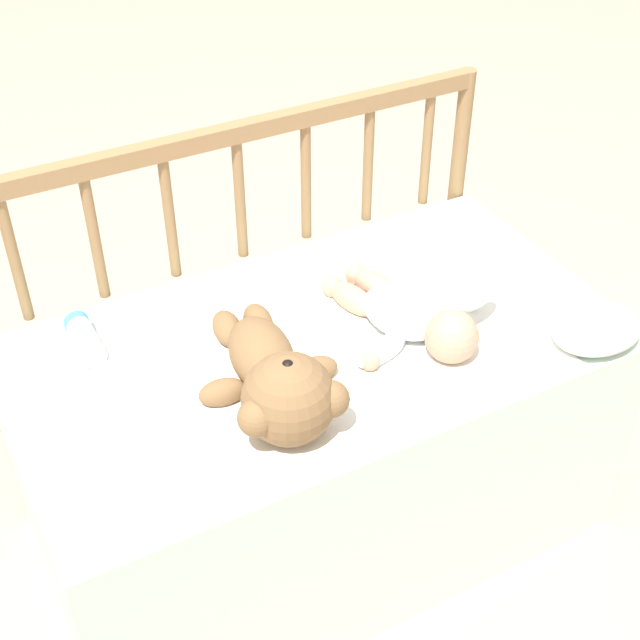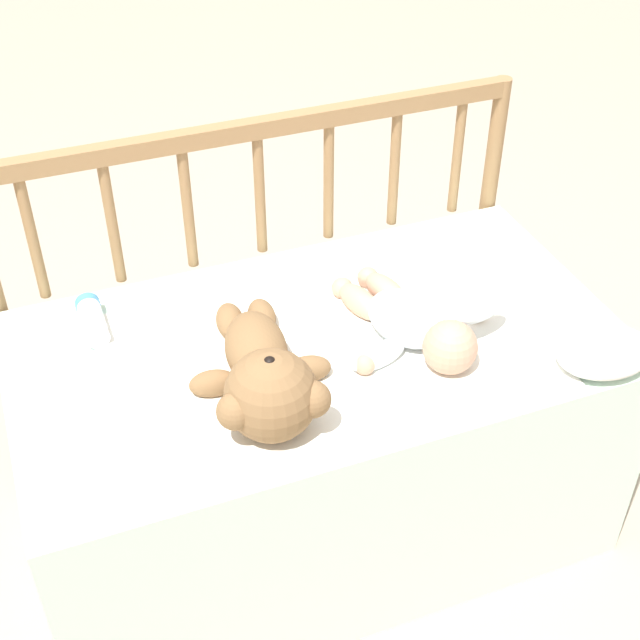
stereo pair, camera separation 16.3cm
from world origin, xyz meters
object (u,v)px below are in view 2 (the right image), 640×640
(baby_bottle, at_px, (91,317))
(small_pillow, at_px, (604,352))
(teddy_bear, at_px, (264,375))
(baby, at_px, (412,322))

(baby_bottle, bearing_deg, small_pillow, -27.83)
(teddy_bear, relative_size, baby, 1.14)
(baby, bearing_deg, teddy_bear, -167.28)
(teddy_bear, bearing_deg, baby_bottle, 126.70)
(baby, relative_size, small_pillow, 1.92)
(small_pillow, distance_m, baby_bottle, 0.96)
(baby, distance_m, small_pillow, 0.35)
(teddy_bear, xyz_separation_m, small_pillow, (0.61, -0.12, -0.04))
(small_pillow, height_order, baby_bottle, small_pillow)
(baby, xyz_separation_m, baby_bottle, (-0.56, 0.25, -0.02))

